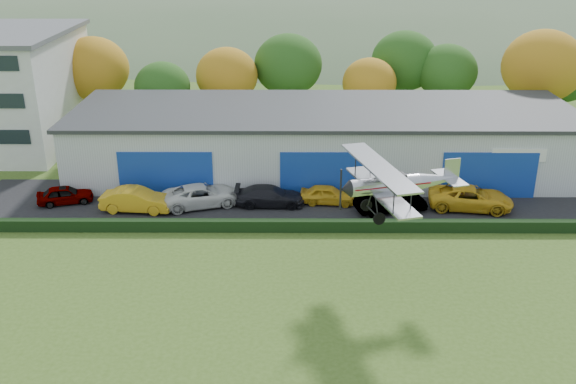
{
  "coord_description": "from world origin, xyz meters",
  "views": [
    {
      "loc": [
        2.3,
        -22.87,
        18.96
      ],
      "look_at": [
        2.13,
        11.87,
        4.62
      ],
      "focal_mm": 40.36,
      "sensor_mm": 36.0,
      "label": 1
    }
  ],
  "objects_px": {
    "car_5": "(390,201)",
    "biplane": "(395,182)",
    "car_2": "(202,195)",
    "car_1": "(137,200)",
    "car_6": "(471,198)",
    "car_4": "(328,195)",
    "hangar": "(324,139)",
    "car_0": "(65,195)",
    "car_3": "(270,196)"
  },
  "relations": [
    {
      "from": "car_6",
      "to": "car_1",
      "type": "bearing_deg",
      "value": 99.39
    },
    {
      "from": "car_1",
      "to": "biplane",
      "type": "distance_m",
      "value": 19.82
    },
    {
      "from": "car_1",
      "to": "car_6",
      "type": "relative_size",
      "value": 0.85
    },
    {
      "from": "car_5",
      "to": "car_6",
      "type": "bearing_deg",
      "value": -97.44
    },
    {
      "from": "car_0",
      "to": "car_5",
      "type": "height_order",
      "value": "car_5"
    },
    {
      "from": "car_0",
      "to": "car_2",
      "type": "distance_m",
      "value": 10.09
    },
    {
      "from": "car_4",
      "to": "car_2",
      "type": "bearing_deg",
      "value": 98.14
    },
    {
      "from": "car_5",
      "to": "car_4",
      "type": "bearing_deg",
      "value": 58.31
    },
    {
      "from": "car_2",
      "to": "car_6",
      "type": "height_order",
      "value": "car_6"
    },
    {
      "from": "car_6",
      "to": "hangar",
      "type": "bearing_deg",
      "value": 59.85
    },
    {
      "from": "car_3",
      "to": "car_5",
      "type": "height_order",
      "value": "car_5"
    },
    {
      "from": "car_4",
      "to": "car_5",
      "type": "distance_m",
      "value": 4.6
    },
    {
      "from": "car_1",
      "to": "car_4",
      "type": "relative_size",
      "value": 1.25
    },
    {
      "from": "car_1",
      "to": "car_6",
      "type": "bearing_deg",
      "value": -83.74
    },
    {
      "from": "hangar",
      "to": "car_2",
      "type": "relative_size",
      "value": 7.16
    },
    {
      "from": "car_5",
      "to": "biplane",
      "type": "relative_size",
      "value": 0.62
    },
    {
      "from": "car_0",
      "to": "car_6",
      "type": "bearing_deg",
      "value": -107.96
    },
    {
      "from": "hangar",
      "to": "car_4",
      "type": "relative_size",
      "value": 10.05
    },
    {
      "from": "car_4",
      "to": "biplane",
      "type": "height_order",
      "value": "biplane"
    },
    {
      "from": "car_2",
      "to": "car_5",
      "type": "xyz_separation_m",
      "value": [
        13.53,
        -1.05,
        0.04
      ]
    },
    {
      "from": "hangar",
      "to": "car_3",
      "type": "bearing_deg",
      "value": -119.28
    },
    {
      "from": "car_5",
      "to": "hangar",
      "type": "bearing_deg",
      "value": 13.69
    },
    {
      "from": "car_2",
      "to": "biplane",
      "type": "bearing_deg",
      "value": -148.22
    },
    {
      "from": "car_0",
      "to": "biplane",
      "type": "distance_m",
      "value": 25.26
    },
    {
      "from": "car_2",
      "to": "car_5",
      "type": "height_order",
      "value": "car_5"
    },
    {
      "from": "car_0",
      "to": "car_4",
      "type": "bearing_deg",
      "value": -106.16
    },
    {
      "from": "car_1",
      "to": "car_6",
      "type": "height_order",
      "value": "car_1"
    },
    {
      "from": "hangar",
      "to": "car_0",
      "type": "relative_size",
      "value": 10.27
    },
    {
      "from": "car_3",
      "to": "biplane",
      "type": "height_order",
      "value": "biplane"
    },
    {
      "from": "hangar",
      "to": "car_6",
      "type": "height_order",
      "value": "hangar"
    },
    {
      "from": "car_2",
      "to": "car_1",
      "type": "bearing_deg",
      "value": 84.68
    },
    {
      "from": "biplane",
      "to": "car_2",
      "type": "bearing_deg",
      "value": 124.17
    },
    {
      "from": "car_0",
      "to": "car_2",
      "type": "relative_size",
      "value": 0.7
    },
    {
      "from": "car_2",
      "to": "car_6",
      "type": "relative_size",
      "value": 0.95
    },
    {
      "from": "hangar",
      "to": "car_0",
      "type": "bearing_deg",
      "value": -159.31
    },
    {
      "from": "car_0",
      "to": "car_2",
      "type": "bearing_deg",
      "value": -108.27
    },
    {
      "from": "car_2",
      "to": "biplane",
      "type": "distance_m",
      "value": 16.81
    },
    {
      "from": "car_5",
      "to": "biplane",
      "type": "xyz_separation_m",
      "value": [
        -1.36,
        -9.34,
        5.1
      ]
    },
    {
      "from": "hangar",
      "to": "car_3",
      "type": "height_order",
      "value": "hangar"
    },
    {
      "from": "car_4",
      "to": "car_6",
      "type": "height_order",
      "value": "car_6"
    },
    {
      "from": "car_3",
      "to": "car_4",
      "type": "distance_m",
      "value": 4.26
    },
    {
      "from": "car_0",
      "to": "car_3",
      "type": "relative_size",
      "value": 0.78
    },
    {
      "from": "hangar",
      "to": "car_0",
      "type": "distance_m",
      "value": 20.66
    },
    {
      "from": "car_1",
      "to": "car_3",
      "type": "relative_size",
      "value": 1.0
    },
    {
      "from": "car_5",
      "to": "biplane",
      "type": "height_order",
      "value": "biplane"
    },
    {
      "from": "car_1",
      "to": "car_5",
      "type": "distance_m",
      "value": 18.05
    },
    {
      "from": "car_1",
      "to": "car_5",
      "type": "bearing_deg",
      "value": -85.18
    },
    {
      "from": "hangar",
      "to": "car_5",
      "type": "bearing_deg",
      "value": -63.19
    },
    {
      "from": "car_0",
      "to": "car_3",
      "type": "xyz_separation_m",
      "value": [
        15.01,
        -0.28,
        0.06
      ]
    },
    {
      "from": "hangar",
      "to": "car_6",
      "type": "distance_m",
      "value": 13.14
    }
  ]
}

